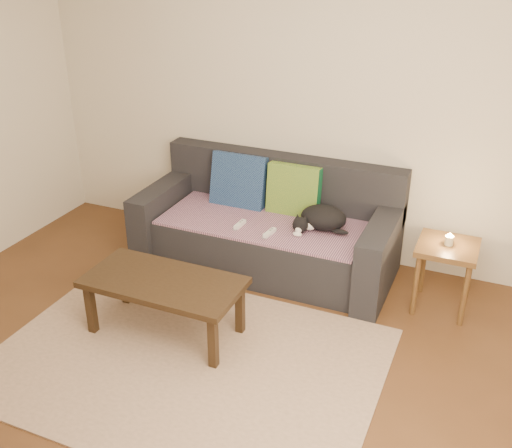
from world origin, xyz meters
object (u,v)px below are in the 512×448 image
object	(u,v)px
sofa	(268,231)
wii_remote_b	(270,233)
coffee_table	(164,287)
wii_remote_a	(240,224)
cat	(321,219)
side_table	(447,256)

from	to	relation	value
sofa	wii_remote_b	xyz separation A→B (m)	(0.13, -0.29, 0.15)
coffee_table	wii_remote_b	bearing A→B (deg)	65.37
wii_remote_b	wii_remote_a	bearing A→B (deg)	89.96
cat	coffee_table	distance (m)	1.38
wii_remote_a	coffee_table	size ratio (longest dim) A/B	0.14
coffee_table	side_table	bearing A→B (deg)	32.36
cat	coffee_table	size ratio (longest dim) A/B	0.41
cat	side_table	bearing A→B (deg)	-12.19
wii_remote_b	side_table	size ratio (longest dim) A/B	0.28
wii_remote_a	wii_remote_b	size ratio (longest dim) A/B	1.00
sofa	wii_remote_a	size ratio (longest dim) A/B	14.00
coffee_table	cat	bearing A→B (deg)	56.84
wii_remote_b	coffee_table	size ratio (longest dim) A/B	0.14
side_table	wii_remote_b	bearing A→B (deg)	-171.68
wii_remote_a	coffee_table	distance (m)	0.95
side_table	coffee_table	distance (m)	2.04
coffee_table	sofa	bearing A→B (deg)	76.72
wii_remote_b	coffee_table	world-z (taller)	wii_remote_b
cat	sofa	bearing A→B (deg)	165.58
sofa	side_table	xyz separation A→B (m)	(1.44, -0.10, 0.13)
sofa	wii_remote_a	world-z (taller)	sofa
sofa	cat	distance (m)	0.52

